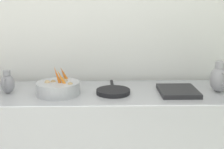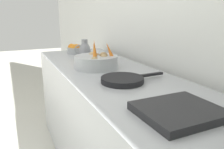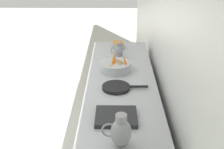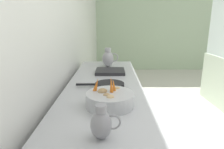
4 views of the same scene
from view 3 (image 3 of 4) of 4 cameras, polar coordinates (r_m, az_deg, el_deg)
The scene contains 8 objects.
tile_wall_left at distance 2.36m, azimuth 13.67°, elevation 4.97°, with size 0.10×8.68×3.00m, color white.
prep_counter at distance 3.22m, azimuth 1.72°, elevation -9.29°, with size 0.71×2.66×0.93m, color #ADAFB5.
vegetable_colander at distance 3.26m, azimuth 0.69°, elevation 1.59°, with size 0.34×0.34×0.23m.
orange_bowl at distance 3.96m, azimuth 1.23°, elevation 5.77°, with size 0.17×0.17×0.11m.
metal_pitcher_tall at distance 2.10m, azimuth 1.67°, elevation -10.98°, with size 0.21×0.15×0.25m.
metal_pitcher_short at distance 3.63m, azimuth 1.29°, elevation 4.59°, with size 0.16×0.11×0.19m.
counter_sink_basin at distance 2.43m, azimuth 0.81°, elevation -8.14°, with size 0.34×0.30×0.04m, color #232326.
skillet_on_counter at distance 2.88m, azimuth 0.90°, elevation -2.49°, with size 0.45×0.27×0.03m.
Camera 3 is at (-1.42, 2.78, 2.27)m, focal length 47.30 mm.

